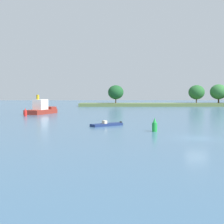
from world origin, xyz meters
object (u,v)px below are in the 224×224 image
(channel_buoy_red, at_px, (25,113))
(channel_buoy_green, at_px, (155,126))
(small_motorboat, at_px, (107,124))
(tugboat, at_px, (41,109))

(channel_buoy_red, height_order, channel_buoy_green, same)
(small_motorboat, height_order, channel_buoy_green, channel_buoy_green)
(small_motorboat, xyz_separation_m, channel_buoy_red, (-18.80, 20.69, 0.59))
(channel_buoy_red, xyz_separation_m, channel_buoy_green, (25.42, -28.08, 0.00))
(small_motorboat, relative_size, channel_buoy_green, 2.82)
(channel_buoy_green, bearing_deg, channel_buoy_red, 132.15)
(small_motorboat, distance_m, channel_buoy_red, 27.96)
(channel_buoy_red, relative_size, channel_buoy_green, 1.00)
(small_motorboat, height_order, tugboat, tugboat)
(small_motorboat, relative_size, channel_buoy_red, 2.82)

